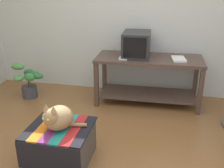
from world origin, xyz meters
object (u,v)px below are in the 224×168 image
cat (58,117)px  ottoman_with_blanket (61,144)px  tv_monitor (136,45)px  potted_plant (28,81)px  desk (148,72)px  book (179,59)px  keyboard (133,59)px

cat → ottoman_with_blanket: bearing=112.0°
tv_monitor → potted_plant: 1.78m
desk → tv_monitor: tv_monitor is taller
desk → potted_plant: (-1.85, -0.22, -0.22)m
book → tv_monitor: bearing=165.7°
cat → potted_plant: bearing=142.8°
keyboard → book: size_ratio=1.43×
tv_monitor → potted_plant: size_ratio=0.96×
tv_monitor → book: 0.63m
book → desk: bearing=166.8°
keyboard → book: book is taller
desk → book: book is taller
desk → cat: (-0.74, -1.61, 0.02)m
cat → keyboard: bearing=84.3°
desk → cat: bearing=-116.3°
desk → ottoman_with_blanket: desk is taller
keyboard → potted_plant: (-1.64, -0.07, -0.45)m
ottoman_with_blanket → desk: bearing=65.0°
desk → keyboard: 0.35m
desk → cat: size_ratio=3.59×
book → cat: size_ratio=0.65×
ottoman_with_blanket → cat: cat is taller
keyboard → potted_plant: 1.70m
book → potted_plant: book is taller
ottoman_with_blanket → potted_plant: (-1.11, 1.37, 0.08)m
potted_plant → desk: bearing=6.7°
cat → tv_monitor: bearing=85.8°
keyboard → cat: (-0.53, -1.46, -0.21)m
desk → tv_monitor: bearing=170.1°
keyboard → cat: keyboard is taller
ottoman_with_blanket → potted_plant: size_ratio=1.11×
desk → ottoman_with_blanket: 1.78m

